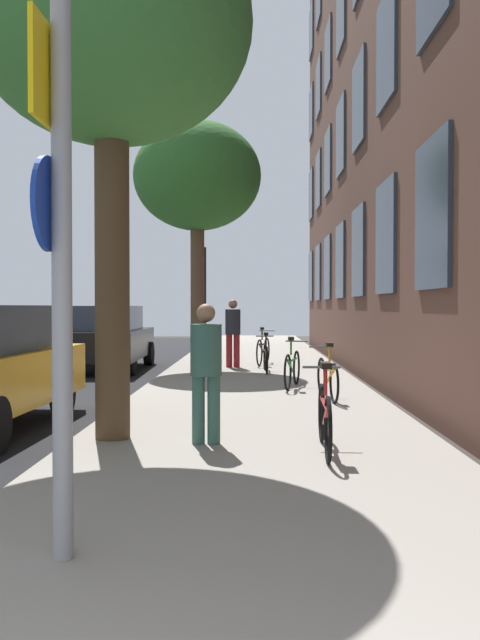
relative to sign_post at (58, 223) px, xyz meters
The scene contains 15 objects.
ground_plane 12.14m from the sign_post, 101.17° to the left, with size 41.80×41.80×0.00m, color #332D28.
road_asphalt 12.71m from the sign_post, 110.63° to the left, with size 7.00×38.00×0.01m, color black.
sidewalk 11.97m from the sign_post, 84.24° to the left, with size 4.20×38.00×0.12m, color gray.
sign_post is the anchor object (origin of this frame).
traffic_light 16.84m from the sign_post, 91.62° to the left, with size 0.43×0.24×3.33m.
tree_near 4.50m from the sign_post, 96.99° to the left, with size 3.18×3.18×6.03m.
tree_far 13.09m from the sign_post, 91.11° to the left, with size 3.17×3.17×6.09m.
bicycle_0 3.86m from the sign_post, 57.48° to the left, with size 0.42×1.68×0.93m.
bicycle_1 7.47m from the sign_post, 71.21° to the left, with size 0.42×1.71×0.92m.
bicycle_2 8.79m from the sign_post, 77.53° to the left, with size 0.52×1.61×0.94m.
bicycle_3 11.58m from the sign_post, 82.84° to the left, with size 0.42×1.70×0.91m.
bicycle_4 13.45m from the sign_post, 83.99° to the left, with size 0.50×1.62×0.97m.
pedestrian_0 3.57m from the sign_post, 79.17° to the left, with size 0.41×0.41×1.53m.
pedestrian_1 12.61m from the sign_post, 87.06° to the left, with size 0.53×0.53×1.67m.
car_1 13.25m from the sign_post, 101.21° to the left, with size 1.98×4.37×1.62m.
Camera 1 is at (1.07, -0.67, 1.61)m, focal length 37.77 mm.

